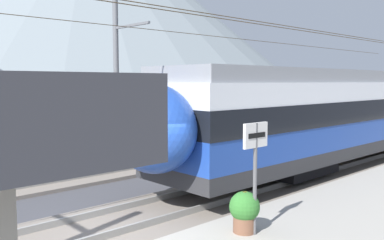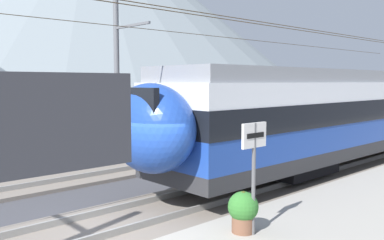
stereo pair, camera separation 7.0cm
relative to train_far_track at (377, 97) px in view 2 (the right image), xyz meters
name	(u,v)px [view 2 (the right image)]	position (x,y,z in m)	size (l,w,h in m)	color
ground_plane	(124,238)	(-26.58, -6.07, -2.23)	(400.00, 400.00, 0.00)	#424247
track_near	(107,227)	(-26.58, -5.37, -2.16)	(120.00, 3.00, 0.28)	slate
track_far	(21,185)	(-26.58, 0.00, -2.16)	(120.00, 3.00, 0.28)	slate
train_far_track	(377,97)	(0.00, 0.00, 0.00)	(30.70, 2.90, 4.27)	#2D2D30
catenary_mast_far_side	(119,66)	(-21.40, 2.13, 1.88)	(43.22, 2.60, 7.88)	slate
platform_sign	(254,153)	(-24.99, -8.38, -0.23)	(0.70, 0.08, 2.29)	#59595B
potted_plant_platform_edge	(243,209)	(-25.05, -8.16, -1.42)	(0.64, 0.64, 0.86)	brown
mountain_right_ridge	(92,2)	(65.34, 158.91, 37.32)	(189.60, 189.60, 79.10)	slate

